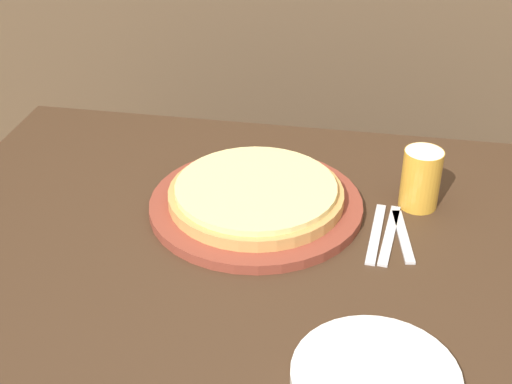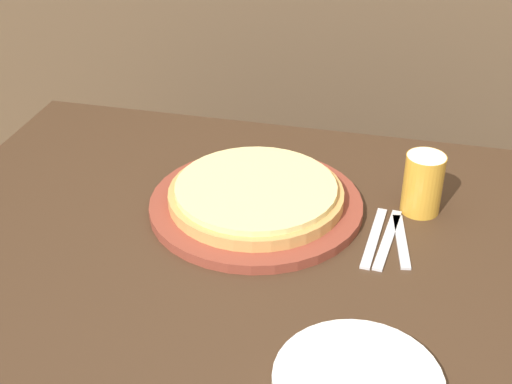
# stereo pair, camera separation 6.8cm
# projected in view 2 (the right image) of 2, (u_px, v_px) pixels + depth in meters

# --- Properties ---
(pizza_on_board) EXTENTS (0.42, 0.42, 0.06)m
(pizza_on_board) POSITION_uv_depth(u_px,v_px,m) (256.00, 199.00, 1.39)
(pizza_on_board) COLOR brown
(pizza_on_board) RESTS_ON dining_table
(beer_glass) EXTENTS (0.08, 0.08, 0.12)m
(beer_glass) POSITION_uv_depth(u_px,v_px,m) (423.00, 181.00, 1.37)
(beer_glass) COLOR gold
(beer_glass) RESTS_ON dining_table
(dinner_plate) EXTENTS (0.24, 0.24, 0.02)m
(dinner_plate) POSITION_uv_depth(u_px,v_px,m) (358.00, 382.00, 1.01)
(dinner_plate) COLOR white
(dinner_plate) RESTS_ON dining_table
(fork) EXTENTS (0.03, 0.20, 0.00)m
(fork) POSITION_uv_depth(u_px,v_px,m) (374.00, 237.00, 1.32)
(fork) COLOR silver
(fork) RESTS_ON dining_table
(dinner_knife) EXTENTS (0.04, 0.20, 0.00)m
(dinner_knife) POSITION_uv_depth(u_px,v_px,m) (388.00, 239.00, 1.31)
(dinner_knife) COLOR silver
(dinner_knife) RESTS_ON dining_table
(spoon) EXTENTS (0.04, 0.17, 0.00)m
(spoon) POSITION_uv_depth(u_px,v_px,m) (401.00, 241.00, 1.31)
(spoon) COLOR silver
(spoon) RESTS_ON dining_table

